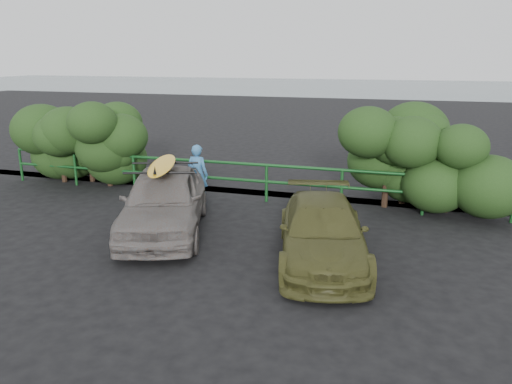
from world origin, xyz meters
TOP-DOWN VIEW (x-y plane):
  - ground at (0.00, 0.00)m, footprint 80.00×80.00m
  - ocean at (0.00, 60.00)m, footprint 200.00×200.00m
  - guardrail at (0.00, 5.00)m, footprint 14.00×0.08m
  - shrub_left at (-4.80, 5.40)m, footprint 3.20×2.40m
  - shrub_right at (5.00, 5.50)m, footprint 3.20×2.40m
  - sedan at (-0.50, 2.04)m, footprint 3.00×4.54m
  - olive_vehicle at (3.11, 1.48)m, footprint 2.46×4.21m
  - man at (-0.67, 4.27)m, footprint 0.62×0.44m
  - roof_rack at (-0.50, 2.04)m, footprint 1.74×1.47m
  - surfboard at (-0.50, 2.04)m, footprint 1.27×2.43m

SIDE VIEW (x-z plane):
  - ground at x=0.00m, z-range 0.00..0.00m
  - ocean at x=0.00m, z-range 0.00..0.00m
  - guardrail at x=0.00m, z-range 0.00..1.04m
  - olive_vehicle at x=3.11m, z-range 0.00..1.15m
  - sedan at x=-0.50m, z-range 0.00..1.44m
  - man at x=-0.67m, z-range 0.00..1.59m
  - shrub_right at x=5.00m, z-range 0.00..2.40m
  - shrub_left at x=-4.80m, z-range 0.00..2.52m
  - roof_rack at x=-0.50m, z-range 1.44..1.48m
  - surfboard at x=-0.50m, z-range 1.48..1.56m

